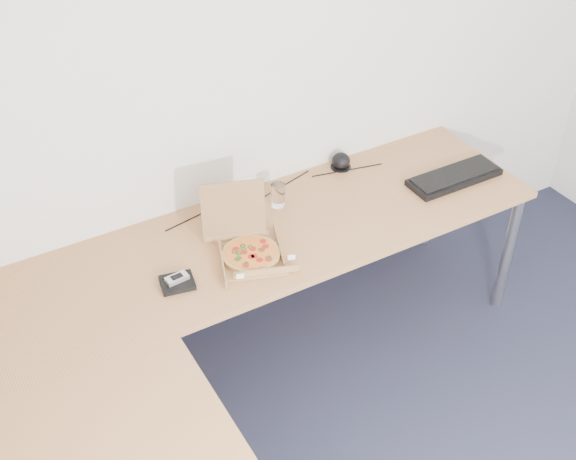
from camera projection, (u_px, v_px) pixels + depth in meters
desk at (242, 329)px, 2.79m from camera, size 2.50×2.20×0.73m
pizza_box at (249, 249)px, 3.07m from camera, size 0.27×0.31×0.27m
drinking_glass at (278, 195)px, 3.33m from camera, size 0.06×0.06×0.11m
keyboard at (454, 177)px, 3.52m from camera, size 0.46×0.17×0.03m
wallet at (177, 283)px, 2.94m from camera, size 0.15×0.13×0.02m
phone at (177, 278)px, 2.93m from camera, size 0.09×0.05×0.02m
dome_speaker at (341, 160)px, 3.59m from camera, size 0.10×0.10×0.08m
cable_bundle at (272, 192)px, 3.44m from camera, size 0.54×0.11×0.01m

